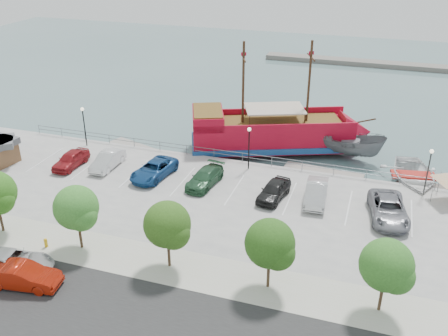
% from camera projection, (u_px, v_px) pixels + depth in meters
% --- Properties ---
extents(ground, '(160.00, 160.00, 0.00)m').
position_uv_depth(ground, '(228.00, 210.00, 43.27)').
color(ground, '#466365').
extents(street, '(100.00, 8.00, 0.04)m').
position_uv_depth(street, '(143.00, 329.00, 29.18)').
color(street, '#242424').
rests_on(street, land_slab).
extents(sidewalk, '(100.00, 4.00, 0.05)m').
position_uv_depth(sidewalk, '(183.00, 268.00, 34.30)').
color(sidewalk, '#ADAC95').
rests_on(sidewalk, land_slab).
extents(seawall_railing, '(50.00, 0.06, 1.00)m').
position_uv_depth(seawall_railing, '(252.00, 158.00, 49.25)').
color(seawall_railing, slate).
rests_on(seawall_railing, land_slab).
extents(far_shore, '(40.00, 3.00, 0.80)m').
position_uv_depth(far_shore, '(379.00, 64.00, 87.17)').
color(far_shore, '#686459').
rests_on(far_shore, ground).
extents(pirate_ship, '(20.05, 12.33, 12.51)m').
position_uv_depth(pirate_ship, '(285.00, 133.00, 53.68)').
color(pirate_ship, '#A2081F').
rests_on(pirate_ship, ground).
extents(patrol_boat, '(7.11, 2.70, 2.75)m').
position_uv_depth(patrol_boat, '(350.00, 148.00, 51.97)').
color(patrol_boat, slate).
rests_on(patrol_boat, ground).
extents(speedboat, '(6.72, 8.49, 1.59)m').
position_uv_depth(speedboat, '(413.00, 178.00, 47.01)').
color(speedboat, silver).
rests_on(speedboat, ground).
extents(dock_west, '(6.73, 3.89, 0.37)m').
position_uv_depth(dock_west, '(135.00, 148.00, 54.92)').
color(dock_west, gray).
rests_on(dock_west, ground).
extents(dock_mid, '(7.94, 2.90, 0.44)m').
position_uv_depth(dock_mid, '(323.00, 174.00, 49.08)').
color(dock_mid, gray).
rests_on(dock_mid, ground).
extents(dock_east, '(7.13, 3.29, 0.39)m').
position_uv_depth(dock_east, '(435.00, 190.00, 46.16)').
color(dock_east, '#6A6158').
rests_on(dock_east, ground).
extents(street_van, '(6.15, 3.38, 1.63)m').
position_uv_depth(street_van, '(10.00, 263.00, 33.54)').
color(street_van, '#AEAEAE').
rests_on(street_van, street).
extents(street_sedan, '(5.05, 2.40, 1.60)m').
position_uv_depth(street_sedan, '(23.00, 276.00, 32.32)').
color(street_sedan, '#961808').
rests_on(street_sedan, street).
extents(fire_hydrant, '(0.26, 0.26, 0.76)m').
position_uv_depth(fire_hydrant, '(46.00, 242.00, 36.41)').
color(fire_hydrant, '#ECAC13').
rests_on(fire_hydrant, sidewalk).
extents(lamp_post_left, '(0.36, 0.36, 4.28)m').
position_uv_depth(lamp_post_left, '(84.00, 120.00, 52.18)').
color(lamp_post_left, black).
rests_on(lamp_post_left, land_slab).
extents(lamp_post_mid, '(0.36, 0.36, 4.28)m').
position_uv_depth(lamp_post_mid, '(249.00, 141.00, 47.08)').
color(lamp_post_mid, black).
rests_on(lamp_post_mid, land_slab).
extents(lamp_post_right, '(0.36, 0.36, 4.28)m').
position_uv_depth(lamp_post_right, '(429.00, 164.00, 42.56)').
color(lamp_post_right, black).
rests_on(lamp_post_right, land_slab).
extents(tree_c, '(3.30, 3.20, 5.00)m').
position_uv_depth(tree_c, '(77.00, 209.00, 35.02)').
color(tree_c, '#473321').
rests_on(tree_c, sidewalk).
extents(tree_d, '(3.30, 3.20, 5.00)m').
position_uv_depth(tree_d, '(169.00, 227.00, 33.03)').
color(tree_d, '#473321').
rests_on(tree_d, sidewalk).
extents(tree_e, '(3.30, 3.20, 5.00)m').
position_uv_depth(tree_e, '(272.00, 246.00, 31.05)').
color(tree_e, '#473321').
rests_on(tree_e, sidewalk).
extents(tree_f, '(3.30, 3.20, 5.00)m').
position_uv_depth(tree_f, '(389.00, 268.00, 29.07)').
color(tree_f, '#473321').
rests_on(tree_f, sidewalk).
extents(parked_car_a, '(1.92, 4.58, 1.55)m').
position_uv_depth(parked_car_a, '(71.00, 159.00, 48.46)').
color(parked_car_a, maroon).
rests_on(parked_car_a, land_slab).
extents(parked_car_b, '(1.65, 4.65, 1.53)m').
position_uv_depth(parked_car_b, '(108.00, 160.00, 48.27)').
color(parked_car_b, silver).
rests_on(parked_car_b, land_slab).
extents(parked_car_c, '(3.29, 5.78, 1.52)m').
position_uv_depth(parked_car_c, '(154.00, 170.00, 46.46)').
color(parked_car_c, navy).
rests_on(parked_car_c, land_slab).
extents(parked_car_d, '(2.64, 5.20, 1.44)m').
position_uv_depth(parked_car_d, '(205.00, 178.00, 45.05)').
color(parked_car_d, '#2A5636').
rests_on(parked_car_d, land_slab).
extents(parked_car_e, '(2.56, 4.82, 1.56)m').
position_uv_depth(parked_car_e, '(274.00, 190.00, 42.81)').
color(parked_car_e, black).
rests_on(parked_car_e, land_slab).
extents(parked_car_f, '(2.13, 5.17, 1.66)m').
position_uv_depth(parked_car_f, '(316.00, 193.00, 42.33)').
color(parked_car_f, silver).
rests_on(parked_car_f, land_slab).
extents(parked_car_g, '(3.74, 6.38, 1.67)m').
position_uv_depth(parked_car_g, '(388.00, 209.00, 39.86)').
color(parked_car_g, gray).
rests_on(parked_car_g, land_slab).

